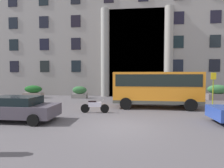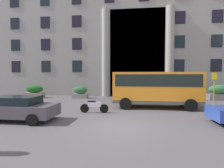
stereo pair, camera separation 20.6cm
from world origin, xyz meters
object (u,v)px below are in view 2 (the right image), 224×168
at_px(hedge_planter_entrance_right, 80,92).
at_px(white_taxi_kerbside, 16,108).
at_px(hedge_planter_far_east, 219,93).
at_px(hedge_planter_east, 34,92).
at_px(bus_stop_sign, 214,85).
at_px(motorcycle_far_end, 94,106).
at_px(orange_minibus, 156,87).
at_px(hedge_planter_west, 186,93).

relative_size(hedge_planter_entrance_right, white_taxi_kerbside, 0.37).
relative_size(hedge_planter_far_east, white_taxi_kerbside, 0.47).
relative_size(hedge_planter_far_east, hedge_planter_east, 0.98).
xyz_separation_m(bus_stop_sign, white_taxi_kerbside, (-13.68, -6.70, -1.03)).
bearing_deg(motorcycle_far_end, hedge_planter_east, 136.73).
xyz_separation_m(orange_minibus, hedge_planter_west, (3.75, 4.72, -0.93)).
distance_m(orange_minibus, hedge_planter_east, 14.05).
distance_m(hedge_planter_east, hedge_planter_west, 16.90).
distance_m(hedge_planter_entrance_right, white_taxi_kerbside, 10.03).
height_order(hedge_planter_far_east, motorcycle_far_end, hedge_planter_far_east).
bearing_deg(orange_minibus, hedge_planter_west, 53.59).
bearing_deg(white_taxi_kerbside, hedge_planter_entrance_right, 86.71).
bearing_deg(orange_minibus, bus_stop_sign, 21.21).
bearing_deg(orange_minibus, hedge_planter_entrance_right, 148.62).
distance_m(orange_minibus, hedge_planter_far_east, 8.88).
distance_m(hedge_planter_east, motorcycle_far_end, 11.29).
height_order(hedge_planter_entrance_right, hedge_planter_east, hedge_planter_east).
xyz_separation_m(bus_stop_sign, hedge_planter_west, (-1.47, 2.91, -0.99)).
height_order(orange_minibus, bus_stop_sign, bus_stop_sign).
bearing_deg(hedge_planter_west, orange_minibus, -128.48).
bearing_deg(hedge_planter_far_east, hedge_planter_west, -173.90).
bearing_deg(orange_minibus, motorcycle_far_end, -149.74).
xyz_separation_m(bus_stop_sign, hedge_planter_east, (-18.37, 3.03, -1.04)).
bearing_deg(bus_stop_sign, hedge_planter_west, 116.83).
relative_size(bus_stop_sign, hedge_planter_east, 1.29).
height_order(hedge_planter_east, hedge_planter_west, hedge_planter_west).
distance_m(orange_minibus, bus_stop_sign, 5.53).
height_order(hedge_planter_far_east, white_taxi_kerbside, hedge_planter_far_east).
distance_m(bus_stop_sign, hedge_planter_far_east, 3.96).
bearing_deg(hedge_planter_west, hedge_planter_east, 179.59).
distance_m(orange_minibus, motorcycle_far_end, 5.26).
xyz_separation_m(white_taxi_kerbside, motorcycle_far_end, (3.95, 2.48, -0.26)).
bearing_deg(hedge_planter_east, orange_minibus, -20.21).
bearing_deg(white_taxi_kerbside, motorcycle_far_end, 32.90).
xyz_separation_m(orange_minibus, white_taxi_kerbside, (-8.46, -4.89, -0.96)).
relative_size(hedge_planter_east, white_taxi_kerbside, 0.48).
bearing_deg(hedge_planter_east, hedge_planter_west, -0.41).
bearing_deg(hedge_planter_far_east, hedge_planter_east, -179.30).
distance_m(bus_stop_sign, hedge_planter_east, 18.65).
bearing_deg(motorcycle_far_end, hedge_planter_west, 37.56).
bearing_deg(hedge_planter_east, hedge_planter_entrance_right, 2.84).
xyz_separation_m(orange_minibus, hedge_planter_east, (-13.15, 4.84, -0.98)).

